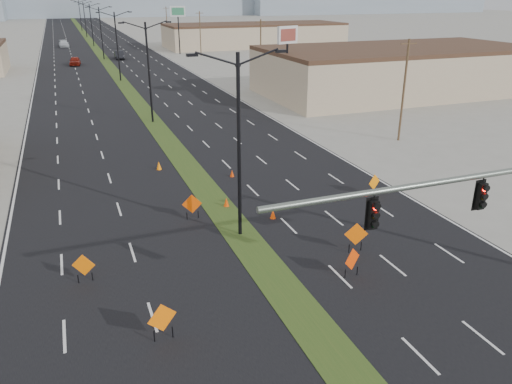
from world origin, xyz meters
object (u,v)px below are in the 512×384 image
object	(u,v)px
construction_sign_0	(84,266)
cone_2	(232,173)
streetlight_4	(91,24)
construction_sign_5	(374,183)
streetlight_2	(117,44)
cone_0	(226,202)
cone_1	(273,214)
car_far	(64,44)
car_mid	(119,55)
construction_sign_2	(192,205)
streetlight_1	(149,70)
construction_sign_1	(162,319)
streetlight_6	(80,14)
construction_sign_3	(356,235)
cone_3	(159,166)
car_left	(75,61)
pole_sign_east_near	(287,41)
streetlight_3	(101,31)
pole_sign_east_far	(178,15)
streetlight_5	(85,18)
construction_sign_4	(352,260)
streetlight_0	(239,142)

from	to	relation	value
construction_sign_0	cone_2	distance (m)	15.74
streetlight_4	construction_sign_5	bearing A→B (deg)	-84.60
streetlight_2	cone_2	world-z (taller)	streetlight_2
cone_0	cone_1	xyz separation A→B (m)	(2.09, -2.69, -0.02)
cone_2	cone_0	bearing A→B (deg)	-112.01
car_far	car_mid	bearing A→B (deg)	-72.83
car_far	construction_sign_2	xyz separation A→B (m)	(5.03, -109.01, 0.13)
streetlight_2	streetlight_1	bearing A→B (deg)	-90.00
car_mid	construction_sign_5	distance (m)	81.11
car_mid	cone_1	size ratio (longest dim) A/B	8.34
construction_sign_1	cone_1	size ratio (longest dim) A/B	2.85
streetlight_6	construction_sign_3	world-z (taller)	streetlight_6
streetlight_1	cone_3	bearing A→B (deg)	-98.20
cone_2	car_left	bearing A→B (deg)	97.06
construction_sign_0	construction_sign_1	size ratio (longest dim) A/B	0.88
pole_sign_east_near	car_left	bearing A→B (deg)	97.29
construction_sign_3	pole_sign_east_near	size ratio (longest dim) A/B	0.18
car_far	streetlight_1	bearing A→B (deg)	-87.21
streetlight_2	construction_sign_0	world-z (taller)	streetlight_2
streetlight_2	streetlight_4	xyz separation A→B (m)	(0.00, 56.00, 0.00)
car_far	pole_sign_east_near	size ratio (longest dim) A/B	0.61
cone_2	construction_sign_1	bearing A→B (deg)	-116.57
streetlight_1	cone_2	xyz separation A→B (m)	(2.54, -18.86, -5.15)
car_mid	cone_0	distance (m)	79.22
pole_sign_east_near	streetlight_3	bearing A→B (deg)	88.48
construction_sign_2	pole_sign_east_far	xyz separation A→B (m)	(18.46, 84.65, 7.20)
car_mid	cone_2	distance (m)	74.04
streetlight_3	streetlight_5	distance (m)	56.00
streetlight_4	construction_sign_5	distance (m)	110.18
car_left	construction_sign_1	world-z (taller)	construction_sign_1
car_mid	construction_sign_4	world-z (taller)	car_mid
streetlight_4	cone_3	world-z (taller)	streetlight_4
cone_3	streetlight_5	bearing A→B (deg)	89.00
streetlight_6	construction_sign_0	xyz separation A→B (m)	(-8.46, -170.10, -4.57)
cone_0	pole_sign_east_far	xyz separation A→B (m)	(15.99, 83.62, 7.82)
streetlight_1	cone_3	world-z (taller)	streetlight_1
construction_sign_2	construction_sign_5	xyz separation A→B (m)	(12.35, -0.56, -0.08)
streetlight_4	streetlight_5	xyz separation A→B (m)	(0.00, 28.00, 0.00)
pole_sign_east_far	car_mid	bearing A→B (deg)	-146.40
streetlight_5	streetlight_4	bearing A→B (deg)	-90.00
cone_1	pole_sign_east_near	distance (m)	34.14
construction_sign_1	streetlight_1	bearing A→B (deg)	64.09
car_mid	cone_0	size ratio (longest dim) A/B	7.85
streetlight_0	streetlight_2	world-z (taller)	same
streetlight_3	pole_sign_east_near	distance (m)	55.22
car_mid	cone_1	bearing A→B (deg)	-88.81
streetlight_6	cone_3	xyz separation A→B (m)	(-2.21, -155.35, -5.09)
car_left	construction_sign_4	world-z (taller)	car_left
car_left	streetlight_6	bearing A→B (deg)	91.85
car_far	construction_sign_2	size ratio (longest dim) A/B	3.49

